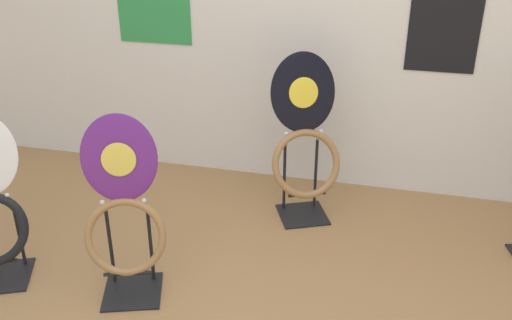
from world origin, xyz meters
name	(u,v)px	position (x,y,z in m)	size (l,w,h in m)	color
toilet_seat_display_purple_note	(124,213)	(-0.71, 0.57, 0.46)	(0.41, 0.36, 0.93)	black
toilet_seat_display_jazz_black	(305,147)	(-0.02, 1.50, 0.45)	(0.47, 0.41, 0.99)	black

